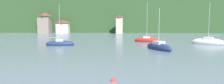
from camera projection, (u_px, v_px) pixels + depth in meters
wooded_hillside at (154, 18)px, 134.02m from camera, size 352.00×46.77×57.69m
shore_building_west at (45, 23)px, 105.20m from camera, size 6.27×5.82×11.08m
shore_building_westcentral at (63, 27)px, 104.17m from camera, size 6.80×4.33×7.03m
shore_building_central at (119, 25)px, 102.07m from camera, size 3.67×3.32×9.49m
sailboat_far_0 at (147, 40)px, 55.19m from camera, size 7.62×4.83×11.47m
sailboat_far_3 at (60, 44)px, 45.87m from camera, size 6.78×2.68×9.89m
sailboat_far_4 at (208, 42)px, 48.47m from camera, size 7.65×6.27×10.73m
sailboat_mid_5 at (159, 47)px, 38.43m from camera, size 5.09×7.73×8.56m
mooring_buoy_near at (113, 81)px, 17.36m from camera, size 0.54×0.54×0.54m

